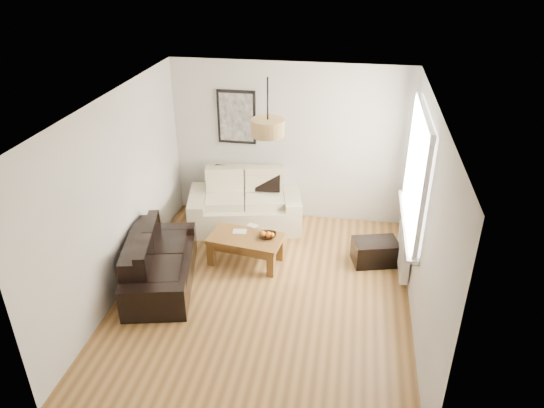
% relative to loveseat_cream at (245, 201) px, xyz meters
% --- Properties ---
extents(floor, '(4.50, 4.50, 0.00)m').
position_rel_loveseat_cream_xyz_m(floor, '(0.65, -1.78, -0.44)').
color(floor, brown).
rests_on(floor, ground).
extents(ceiling, '(3.80, 4.50, 0.00)m').
position_rel_loveseat_cream_xyz_m(ceiling, '(0.65, -1.78, 2.16)').
color(ceiling, white).
rests_on(ceiling, floor).
extents(wall_back, '(3.80, 0.04, 2.60)m').
position_rel_loveseat_cream_xyz_m(wall_back, '(0.65, 0.47, 0.86)').
color(wall_back, silver).
rests_on(wall_back, floor).
extents(wall_front, '(3.80, 0.04, 2.60)m').
position_rel_loveseat_cream_xyz_m(wall_front, '(0.65, -4.03, 0.86)').
color(wall_front, silver).
rests_on(wall_front, floor).
extents(wall_left, '(0.04, 4.50, 2.60)m').
position_rel_loveseat_cream_xyz_m(wall_left, '(-1.25, -1.78, 0.86)').
color(wall_left, silver).
rests_on(wall_left, floor).
extents(wall_right, '(0.04, 4.50, 2.60)m').
position_rel_loveseat_cream_xyz_m(wall_right, '(2.55, -1.78, 0.86)').
color(wall_right, silver).
rests_on(wall_right, floor).
extents(window_bay, '(0.14, 1.90, 1.60)m').
position_rel_loveseat_cream_xyz_m(window_bay, '(2.51, -0.98, 1.16)').
color(window_bay, white).
rests_on(window_bay, wall_right).
extents(radiator, '(0.10, 0.90, 0.52)m').
position_rel_loveseat_cream_xyz_m(radiator, '(2.47, -0.98, -0.06)').
color(radiator, white).
rests_on(radiator, wall_right).
extents(poster, '(0.62, 0.04, 0.87)m').
position_rel_loveseat_cream_xyz_m(poster, '(-0.20, 0.44, 1.26)').
color(poster, black).
rests_on(poster, wall_back).
extents(pendant_shade, '(0.40, 0.40, 0.20)m').
position_rel_loveseat_cream_xyz_m(pendant_shade, '(0.65, -1.48, 1.79)').
color(pendant_shade, tan).
rests_on(pendant_shade, ceiling).
extents(loveseat_cream, '(1.96, 1.33, 0.89)m').
position_rel_loveseat_cream_xyz_m(loveseat_cream, '(0.00, 0.00, 0.00)').
color(loveseat_cream, '#BAB396').
rests_on(loveseat_cream, floor).
extents(sofa_leather, '(1.17, 1.82, 0.72)m').
position_rel_loveseat_cream_xyz_m(sofa_leather, '(-0.78, -1.77, -0.08)').
color(sofa_leather, black).
rests_on(sofa_leather, floor).
extents(coffee_table, '(1.11, 0.71, 0.43)m').
position_rel_loveseat_cream_xyz_m(coffee_table, '(0.25, -1.07, -0.23)').
color(coffee_table, brown).
rests_on(coffee_table, floor).
extents(ottoman, '(0.71, 0.56, 0.36)m').
position_rel_loveseat_cream_xyz_m(ottoman, '(2.10, -0.77, -0.27)').
color(ottoman, black).
rests_on(ottoman, floor).
extents(cushion_left, '(0.38, 0.14, 0.37)m').
position_rel_loveseat_cream_xyz_m(cushion_left, '(-0.36, 0.22, 0.30)').
color(cushion_left, black).
rests_on(cushion_left, loveseat_cream).
extents(cushion_right, '(0.41, 0.15, 0.40)m').
position_rel_loveseat_cream_xyz_m(cushion_right, '(0.34, 0.22, 0.31)').
color(cushion_right, black).
rests_on(cushion_right, loveseat_cream).
extents(fruit_bowl, '(0.24, 0.24, 0.06)m').
position_rel_loveseat_cream_xyz_m(fruit_bowl, '(0.57, -1.03, 0.01)').
color(fruit_bowl, black).
rests_on(fruit_bowl, coffee_table).
extents(orange_a, '(0.10, 0.10, 0.09)m').
position_rel_loveseat_cream_xyz_m(orange_a, '(0.57, -1.02, 0.02)').
color(orange_a, '#DA5812').
rests_on(orange_a, fruit_bowl).
extents(orange_b, '(0.09, 0.09, 0.07)m').
position_rel_loveseat_cream_xyz_m(orange_b, '(0.62, -1.02, 0.02)').
color(orange_b, orange).
rests_on(orange_b, fruit_bowl).
extents(orange_c, '(0.08, 0.08, 0.08)m').
position_rel_loveseat_cream_xyz_m(orange_c, '(0.49, -1.01, 0.02)').
color(orange_c, orange).
rests_on(orange_c, fruit_bowl).
extents(papers, '(0.21, 0.16, 0.01)m').
position_rel_loveseat_cream_xyz_m(papers, '(0.13, -0.94, -0.02)').
color(papers, silver).
rests_on(papers, coffee_table).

